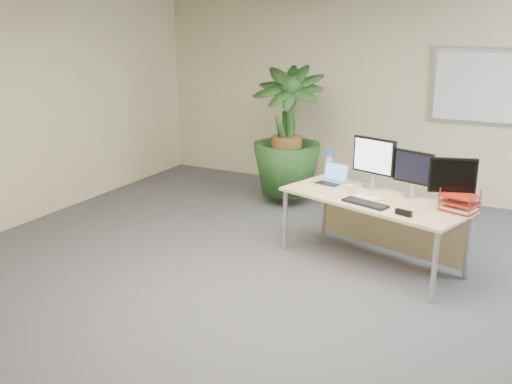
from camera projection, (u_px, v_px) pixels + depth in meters
The scene contains 17 objects.
floor at pixel (251, 315), 4.76m from camera, with size 8.00×8.00×0.00m, color #46464B.
back_wall at pixel (389, 97), 7.76m from camera, with size 7.00×0.04×2.70m, color beige.
whiteboard at pixel (484, 88), 7.13m from camera, with size 1.30×0.04×0.95m.
desk at pixel (378, 210), 5.68m from camera, with size 1.95×1.25×0.70m.
floor_plant at pixel (287, 148), 7.46m from camera, with size 0.84×0.84×1.50m, color #163B15.
monitor_left at pixel (374, 160), 5.80m from camera, with size 0.47×0.22×0.53m.
monitor_right at pixel (413, 171), 5.53m from camera, with size 0.40×0.19×0.46m.
monitor_dark at pixel (452, 179), 5.21m from camera, with size 0.42×0.19×0.47m.
laptop at pixel (332, 179), 6.02m from camera, with size 0.37×0.34×0.22m.
keyboard at pixel (365, 203), 5.37m from camera, with size 0.45×0.15×0.02m, color black.
coffee_mug at pixel (349, 189), 5.71m from camera, with size 0.12×0.08×0.09m.
spiral_notebook at pixel (368, 197), 5.57m from camera, with size 0.25×0.19×0.01m, color white.
orange_pen at pixel (371, 195), 5.61m from camera, with size 0.01×0.01×0.14m, color orange.
yellow_highlighter at pixel (385, 201), 5.45m from camera, with size 0.02×0.02×0.12m, color yellow.
water_bottle at pixel (329, 164), 6.27m from camera, with size 0.08×0.08×0.30m.
letter_tray at pixel (459, 204), 5.17m from camera, with size 0.37×0.32×0.15m.
stapler at pixel (404, 213), 5.07m from camera, with size 0.15×0.04×0.05m, color black.
Camera 1 is at (2.01, -3.75, 2.37)m, focal length 40.00 mm.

